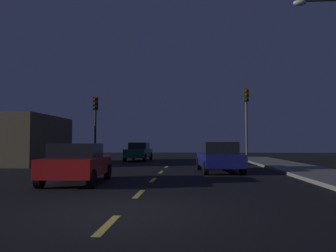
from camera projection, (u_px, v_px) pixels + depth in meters
name	position (u px, v px, depth m)	size (l,w,h in m)	color
ground_plane	(155.00, 179.00, 14.37)	(80.00, 80.00, 0.00)	black
lane_stripe_nearest	(108.00, 225.00, 6.19)	(0.16, 1.60, 0.01)	#EACC4C
lane_stripe_second	(139.00, 194.00, 9.98)	(0.16, 1.60, 0.01)	#EACC4C
lane_stripe_third	(153.00, 180.00, 13.77)	(0.16, 1.60, 0.01)	#EACC4C
lane_stripe_fourth	(161.00, 172.00, 17.56)	(0.16, 1.60, 0.01)	#EACC4C
lane_stripe_fifth	(166.00, 167.00, 21.34)	(0.16, 1.60, 0.01)	#EACC4C
traffic_signal_left	(95.00, 117.00, 23.94)	(0.32, 0.38, 4.72)	black
traffic_signal_right	(246.00, 112.00, 23.27)	(0.32, 0.38, 5.22)	#4C4C51
car_stopped_ahead	(219.00, 157.00, 17.58)	(2.25, 4.52, 1.55)	navy
car_adjacent_lane	(77.00, 163.00, 12.67)	(2.17, 4.14, 1.48)	#B21919
car_oncoming_far	(139.00, 151.00, 28.98)	(1.93, 4.61, 1.55)	#0F4C2D
street_lamp_right	(334.00, 69.00, 14.21)	(2.01, 0.36, 7.63)	black
storefront_left	(20.00, 140.00, 23.99)	(4.97, 7.26, 3.40)	brown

